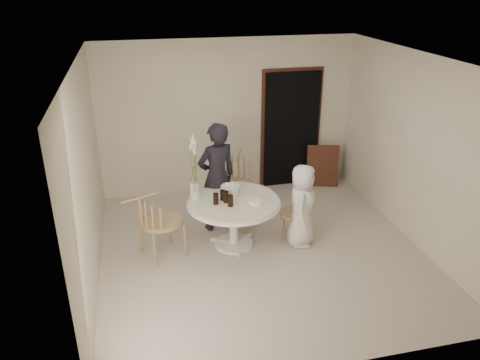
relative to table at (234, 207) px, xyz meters
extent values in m
plane|color=beige|center=(0.35, -0.25, -0.62)|extent=(4.50, 4.50, 0.00)
plane|color=silver|center=(0.35, -0.25, 2.08)|extent=(4.50, 4.50, 0.00)
plane|color=#F2E2CB|center=(0.35, 2.00, 0.73)|extent=(4.50, 0.00, 4.50)
plane|color=#F2E2CB|center=(0.35, -2.50, 0.73)|extent=(4.50, 0.00, 4.50)
plane|color=#F2E2CB|center=(-1.90, -0.25, 0.73)|extent=(0.00, 4.50, 4.50)
plane|color=#F2E2CB|center=(2.60, -0.25, 0.73)|extent=(0.00, 4.50, 4.50)
cube|color=black|center=(1.50, 1.94, 0.43)|extent=(1.00, 0.10, 2.10)
cube|color=#5A291E|center=(1.50, 1.98, 0.49)|extent=(1.12, 0.03, 2.22)
cylinder|color=white|center=(0.00, 0.00, -0.60)|extent=(0.56, 0.56, 0.04)
cylinder|color=white|center=(0.00, 0.00, -0.27)|extent=(0.12, 0.12, 0.65)
cylinder|color=white|center=(0.00, 0.00, 0.07)|extent=(1.33, 1.33, 0.03)
cylinder|color=white|center=(0.00, 0.00, 0.09)|extent=(1.30, 1.30, 0.04)
cube|color=#5A291E|center=(2.06, 1.70, -0.23)|extent=(0.61, 0.32, 0.77)
cylinder|color=tan|center=(-0.05, 0.79, -0.37)|extent=(0.03, 0.03, 0.50)
cylinder|color=tan|center=(0.37, 0.63, -0.37)|extent=(0.03, 0.03, 0.50)
cylinder|color=tan|center=(0.11, 1.20, -0.37)|extent=(0.03, 0.03, 0.50)
cylinder|color=tan|center=(0.53, 1.04, -0.37)|extent=(0.03, 0.03, 0.50)
cylinder|color=tan|center=(0.24, 0.92, -0.09)|extent=(0.56, 0.56, 0.06)
cylinder|color=tan|center=(0.84, 0.23, -0.42)|extent=(0.03, 0.03, 0.40)
cylinder|color=tan|center=(0.68, -0.09, -0.42)|extent=(0.03, 0.03, 0.40)
cylinder|color=tan|center=(1.16, 0.07, -0.42)|extent=(0.03, 0.03, 0.40)
cylinder|color=tan|center=(1.00, -0.25, -0.42)|extent=(0.03, 0.03, 0.40)
cylinder|color=tan|center=(0.92, -0.01, -0.20)|extent=(0.45, 0.45, 0.04)
cylinder|color=tan|center=(-0.73, -0.16, -0.36)|extent=(0.03, 0.03, 0.52)
cylinder|color=tan|center=(-0.90, 0.26, -0.36)|extent=(0.03, 0.03, 0.52)
cylinder|color=tan|center=(-1.16, -0.34, -0.36)|extent=(0.03, 0.03, 0.52)
cylinder|color=tan|center=(-1.33, 0.09, -0.36)|extent=(0.03, 0.03, 0.52)
cylinder|color=tan|center=(-1.03, -0.04, -0.08)|extent=(0.57, 0.57, 0.06)
imported|color=black|center=(-0.13, 0.58, 0.23)|extent=(0.71, 0.57, 1.70)
imported|color=white|center=(0.96, -0.18, 0.00)|extent=(0.61, 0.72, 1.24)
cylinder|color=white|center=(-0.01, 0.20, 0.18)|extent=(0.27, 0.27, 0.13)
cylinder|color=#FFEBA1|center=(-0.01, 0.20, 0.27)|extent=(0.01, 0.01, 0.05)
cylinder|color=#FFEBA1|center=(0.04, 0.23, 0.27)|extent=(0.01, 0.01, 0.05)
cylinder|color=#FFEBA1|center=(-0.05, 0.22, 0.27)|extent=(0.01, 0.01, 0.05)
cylinder|color=black|center=(-0.12, -0.04, 0.20)|extent=(0.10, 0.10, 0.16)
cylinder|color=black|center=(-0.08, -0.17, 0.20)|extent=(0.10, 0.10, 0.16)
cylinder|color=black|center=(-0.27, -0.06, 0.19)|extent=(0.09, 0.09, 0.16)
cylinder|color=black|center=(-0.15, 0.05, 0.19)|extent=(0.07, 0.07, 0.15)
cylinder|color=white|center=(0.28, -0.16, 0.14)|extent=(0.20, 0.20, 0.05)
cylinder|color=silver|center=(-0.52, 0.17, 0.24)|extent=(0.13, 0.13, 0.25)
cylinder|color=#507331|center=(-0.50, 0.18, 0.55)|extent=(0.01, 0.01, 0.63)
cone|color=white|center=(-0.50, 0.18, 0.86)|extent=(0.06, 0.06, 0.16)
cylinder|color=#507331|center=(-0.53, 0.20, 0.58)|extent=(0.01, 0.01, 0.68)
cone|color=white|center=(-0.53, 0.20, 0.92)|extent=(0.06, 0.06, 0.16)
cylinder|color=#507331|center=(-0.55, 0.17, 0.61)|extent=(0.01, 0.01, 0.73)
cone|color=white|center=(-0.55, 0.17, 0.97)|extent=(0.06, 0.06, 0.16)
cylinder|color=#507331|center=(-0.52, 0.15, 0.63)|extent=(0.01, 0.01, 0.79)
cone|color=white|center=(-0.52, 0.15, 1.03)|extent=(0.06, 0.06, 0.16)
camera|label=1|loc=(-1.25, -5.77, 3.05)|focal=35.00mm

